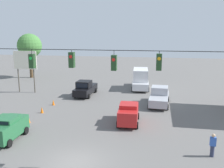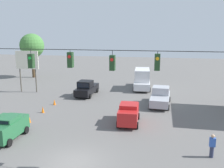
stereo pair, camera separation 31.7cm
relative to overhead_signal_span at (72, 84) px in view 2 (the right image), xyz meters
name	(u,v)px [view 2 (the right image)]	position (x,y,z in m)	size (l,w,h in m)	color
ground_plane	(74,162)	(0.05, 0.08, -5.42)	(140.00, 140.00, 0.00)	#605E5B
overhead_signal_span	(72,84)	(0.00, 0.00, 0.00)	(22.57, 0.38, 8.19)	#939399
pickup_truck_black_withflow_far	(87,88)	(4.46, -17.41, -4.45)	(2.27, 5.34, 2.12)	black
box_truck_white_oncoming_deep	(142,79)	(-2.69, -22.95, -3.92)	(2.90, 6.88, 3.07)	silver
sedan_green_parked_shoulder	(7,127)	(6.66, -2.45, -4.42)	(2.11, 3.96, 1.93)	#236038
sedan_red_crossing_near	(129,113)	(-2.63, -7.92, -4.40)	(2.14, 4.03, 1.97)	red
pickup_truck_silver_oncoming_far	(160,97)	(-5.54, -14.79, -4.45)	(2.54, 5.49, 2.12)	#A8AAB2
traffic_cone_nearest	(9,131)	(7.01, -3.20, -5.07)	(0.31, 0.31, 0.70)	orange
traffic_cone_second	(29,119)	(6.87, -6.25, -5.07)	(0.31, 0.31, 0.70)	orange
traffic_cone_third	(43,109)	(6.96, -9.28, -5.07)	(0.31, 0.31, 0.70)	orange
traffic_cone_fourth	(54,102)	(6.93, -12.25, -5.07)	(0.31, 0.31, 0.70)	orange
roadside_billboard	(27,63)	(13.31, -17.64, -1.16)	(3.47, 0.16, 5.96)	#4C473D
pedestrian	(212,146)	(-9.23, -2.51, -4.56)	(0.40, 0.28, 1.72)	#2D334C
tree_horizon_left	(32,46)	(18.40, -28.52, 0.53)	(4.48, 4.48, 8.26)	#4C3823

